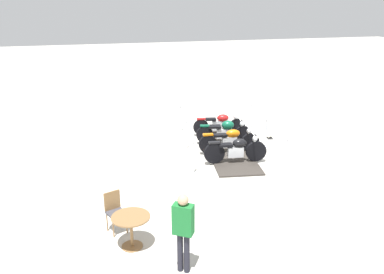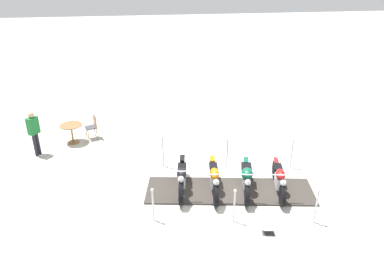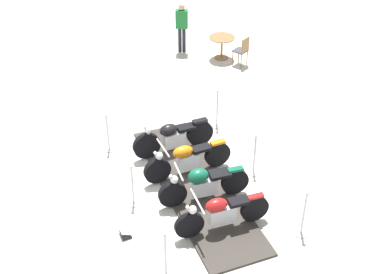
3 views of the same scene
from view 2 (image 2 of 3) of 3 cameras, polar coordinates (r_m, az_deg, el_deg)
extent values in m
plane|color=beige|center=(11.89, 5.72, -8.26)|extent=(80.00, 80.00, 0.00)
cube|color=#38332D|center=(11.87, 5.73, -8.16)|extent=(5.34, 2.28, 0.05)
cylinder|color=black|center=(11.04, -1.67, -8.56)|extent=(0.23, 0.71, 0.70)
cylinder|color=black|center=(12.25, -1.46, -4.80)|extent=(0.23, 0.71, 0.70)
cube|color=silver|center=(11.63, -1.56, -6.51)|extent=(0.30, 0.55, 0.35)
ellipsoid|color=black|center=(11.36, -1.60, -5.57)|extent=(0.36, 0.50, 0.30)
cube|color=black|center=(11.79, -1.53, -4.57)|extent=(0.33, 0.48, 0.08)
cube|color=black|center=(12.06, -1.48, -3.25)|extent=(0.21, 0.40, 0.06)
cylinder|color=silver|center=(10.95, -1.68, -7.04)|extent=(0.11, 0.31, 0.59)
cylinder|color=silver|center=(10.83, -1.69, -5.22)|extent=(0.68, 0.13, 0.04)
sphere|color=silver|center=(10.85, -1.69, -6.40)|extent=(0.18, 0.18, 0.18)
cylinder|color=black|center=(11.00, 3.66, -8.88)|extent=(0.20, 0.66, 0.65)
cylinder|color=black|center=(12.31, 3.09, -4.78)|extent=(0.20, 0.66, 0.65)
cube|color=silver|center=(11.63, 3.36, -6.54)|extent=(0.28, 0.54, 0.38)
ellipsoid|color=#D16B0F|center=(11.35, 3.45, -5.56)|extent=(0.34, 0.53, 0.28)
cube|color=black|center=(11.78, 3.27, -4.56)|extent=(0.31, 0.49, 0.08)
cube|color=#D16B0F|center=(12.13, 3.13, -3.33)|extent=(0.19, 0.37, 0.06)
cylinder|color=silver|center=(10.91, 3.66, -7.44)|extent=(0.11, 0.31, 0.55)
cylinder|color=silver|center=(10.80, 3.68, -5.71)|extent=(0.76, 0.13, 0.04)
sphere|color=silver|center=(10.82, 3.69, -6.89)|extent=(0.18, 0.18, 0.18)
cylinder|color=black|center=(11.12, 8.36, -8.74)|extent=(0.27, 0.65, 0.64)
cylinder|color=black|center=(12.36, 8.12, -4.92)|extent=(0.27, 0.65, 0.64)
cube|color=silver|center=(11.71, 8.25, -6.58)|extent=(0.34, 0.60, 0.36)
ellipsoid|color=#0F5138|center=(11.42, 8.37, -5.55)|extent=(0.45, 0.54, 0.35)
cube|color=black|center=(11.88, 8.27, -4.52)|extent=(0.42, 0.53, 0.08)
cube|color=#0F5138|center=(12.18, 8.22, -3.50)|extent=(0.22, 0.38, 0.06)
cylinder|color=silver|center=(11.03, 8.44, -7.36)|extent=(0.13, 0.29, 0.55)
cylinder|color=silver|center=(10.92, 8.54, -5.68)|extent=(0.65, 0.19, 0.04)
sphere|color=silver|center=(10.94, 8.49, -6.85)|extent=(0.18, 0.18, 0.18)
cylinder|color=black|center=(11.30, 13.56, -8.69)|extent=(0.22, 0.64, 0.63)
cylinder|color=black|center=(12.52, 12.52, -4.91)|extent=(0.22, 0.64, 0.63)
cube|color=silver|center=(11.87, 13.03, -6.50)|extent=(0.29, 0.60, 0.39)
ellipsoid|color=#AD1919|center=(11.59, 13.29, -5.55)|extent=(0.38, 0.52, 0.29)
cube|color=black|center=(12.03, 12.92, -4.52)|extent=(0.34, 0.46, 0.08)
cube|color=#AD1919|center=(12.35, 12.67, -3.53)|extent=(0.19, 0.36, 0.06)
cylinder|color=silver|center=(11.22, 13.63, -7.30)|extent=(0.13, 0.33, 0.53)
cylinder|color=silver|center=(11.12, 13.73, -5.64)|extent=(0.79, 0.19, 0.04)
sphere|color=silver|center=(11.14, 13.70, -6.78)|extent=(0.18, 0.18, 0.18)
cylinder|color=silver|center=(13.49, 14.66, -4.53)|extent=(0.32, 0.32, 0.03)
cylinder|color=silver|center=(13.24, 14.91, -2.55)|extent=(0.05, 0.05, 1.03)
sphere|color=silver|center=(13.00, 15.18, -0.41)|extent=(0.09, 0.09, 0.09)
cylinder|color=silver|center=(13.15, 5.27, -4.56)|extent=(0.33, 0.33, 0.03)
cylinder|color=silver|center=(12.90, 5.36, -2.57)|extent=(0.05, 0.05, 1.01)
sphere|color=silver|center=(12.65, 5.46, -0.41)|extent=(0.09, 0.09, 0.09)
cylinder|color=silver|center=(13.17, -4.35, -4.47)|extent=(0.31, 0.31, 0.03)
cylinder|color=silver|center=(12.91, -4.42, -2.42)|extent=(0.05, 0.05, 1.04)
sphere|color=silver|center=(12.66, -4.51, -0.20)|extent=(0.09, 0.09, 0.09)
cylinder|color=silver|center=(10.67, 6.30, -12.71)|extent=(0.31, 0.31, 0.03)
cylinder|color=silver|center=(10.36, 6.43, -10.53)|extent=(0.05, 0.05, 0.98)
sphere|color=silver|center=(10.06, 6.58, -8.12)|extent=(0.09, 0.09, 0.09)
cylinder|color=silver|center=(11.09, 17.97, -12.33)|extent=(0.30, 0.30, 0.03)
cylinder|color=silver|center=(10.78, 18.34, -10.14)|extent=(0.05, 0.05, 1.01)
sphere|color=silver|center=(10.49, 18.75, -7.72)|extent=(0.09, 0.09, 0.09)
cylinder|color=silver|center=(10.69, -5.82, -12.57)|extent=(0.30, 0.30, 0.03)
cylinder|color=silver|center=(10.39, -5.94, -10.41)|extent=(0.05, 0.05, 0.97)
sphere|color=silver|center=(10.10, -6.07, -8.01)|extent=(0.09, 0.09, 0.09)
cube|color=#333338|center=(10.45, 11.50, -14.12)|extent=(0.34, 0.25, 0.02)
cube|color=beige|center=(10.37, 11.56, -13.59)|extent=(0.32, 0.27, 0.11)
cylinder|color=olive|center=(15.53, -17.59, -0.76)|extent=(0.47, 0.47, 0.02)
cylinder|color=olive|center=(15.38, -17.77, 0.47)|extent=(0.07, 0.07, 0.71)
cylinder|color=olive|center=(15.23, -17.95, 1.72)|extent=(0.85, 0.85, 0.03)
cylinder|color=olive|center=(15.37, -15.47, 0.20)|extent=(0.03, 0.03, 0.48)
cylinder|color=olive|center=(15.68, -15.77, 0.67)|extent=(0.03, 0.03, 0.48)
cylinder|color=olive|center=(15.43, -14.25, 0.45)|extent=(0.03, 0.03, 0.48)
cylinder|color=olive|center=(15.74, -14.58, 0.92)|extent=(0.03, 0.03, 0.48)
cube|color=#3F3F47|center=(15.45, -15.13, 1.43)|extent=(0.51, 0.51, 0.04)
cube|color=olive|center=(15.39, -14.57, 2.42)|extent=(0.17, 0.39, 0.46)
cylinder|color=#23232D|center=(14.87, -22.35, -0.94)|extent=(0.12, 0.12, 0.87)
cylinder|color=#23232D|center=(14.78, -22.74, -1.16)|extent=(0.12, 0.12, 0.87)
cube|color=#1E7233|center=(14.53, -23.04, 1.60)|extent=(0.40, 0.45, 0.63)
sphere|color=tan|center=(14.38, -23.32, 3.14)|extent=(0.22, 0.22, 0.22)
camera|label=1|loc=(18.01, -45.18, 13.94)|focal=37.25mm
camera|label=3|loc=(11.71, 64.19, 19.61)|focal=49.80mm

